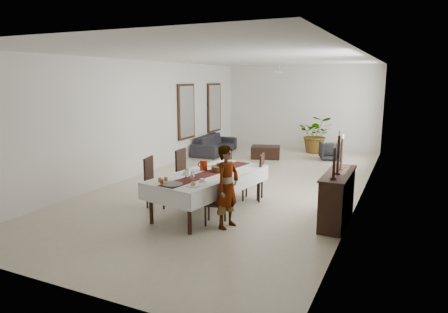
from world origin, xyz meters
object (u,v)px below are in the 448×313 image
woman (227,187)px  sofa (215,144)px  dining_table_top (209,175)px  sideboard_body (337,198)px  red_pitcher (204,165)px

woman → sofa: woman is taller
dining_table_top → sideboard_body: sideboard_body is taller
dining_table_top → sofa: (-2.79, 5.89, -0.43)m
red_pitcher → sideboard_body: bearing=5.3°
sideboard_body → sofa: size_ratio=0.69×
woman → sideboard_body: 2.12m
woman → sofa: bearing=40.3°
sofa → sideboard_body: bearing=-139.8°
woman → sideboard_body: woman is taller
dining_table_top → red_pitcher: 0.34m
red_pitcher → sofa: bearing=114.1°
dining_table_top → woman: (0.71, -0.66, -0.00)m
dining_table_top → sideboard_body: bearing=19.9°
dining_table_top → woman: 0.97m
red_pitcher → sofa: size_ratio=0.09×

